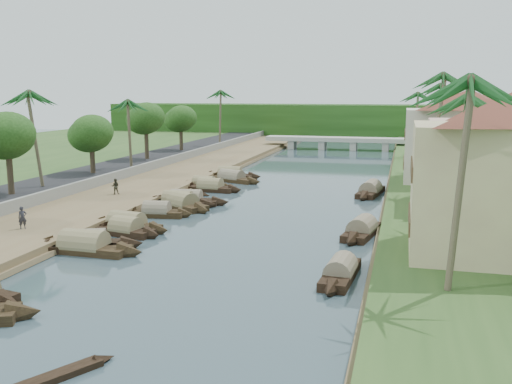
# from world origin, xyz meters

# --- Properties ---
(ground) EXTENTS (220.00, 220.00, 0.00)m
(ground) POSITION_xyz_m (0.00, 0.00, 0.00)
(ground) COLOR #35474F
(ground) RESTS_ON ground
(left_bank) EXTENTS (10.00, 180.00, 0.80)m
(left_bank) POSITION_xyz_m (-16.00, 20.00, 0.40)
(left_bank) COLOR brown
(left_bank) RESTS_ON ground
(right_bank) EXTENTS (16.00, 180.00, 1.20)m
(right_bank) POSITION_xyz_m (19.00, 20.00, 0.60)
(right_bank) COLOR #29471C
(right_bank) RESTS_ON ground
(road) EXTENTS (8.00, 180.00, 1.40)m
(road) POSITION_xyz_m (-24.50, 20.00, 0.70)
(road) COLOR black
(road) RESTS_ON ground
(retaining_wall) EXTENTS (0.40, 180.00, 1.10)m
(retaining_wall) POSITION_xyz_m (-20.20, 20.00, 1.35)
(retaining_wall) COLOR slate
(retaining_wall) RESTS_ON left_bank
(treeline) EXTENTS (120.00, 14.00, 8.00)m
(treeline) POSITION_xyz_m (0.00, 100.00, 4.00)
(treeline) COLOR #19390F
(treeline) RESTS_ON ground
(bridge) EXTENTS (28.00, 4.00, 2.40)m
(bridge) POSITION_xyz_m (0.00, 72.00, 1.72)
(bridge) COLOR #9B9B91
(bridge) RESTS_ON ground
(building_mid) EXTENTS (14.11, 14.11, 9.70)m
(building_mid) POSITION_xyz_m (19.99, 14.00, 6.13)
(building_mid) COLOR #D8AA98
(building_mid) RESTS_ON right_bank
(building_far) EXTENTS (15.59, 15.59, 10.20)m
(building_far) POSITION_xyz_m (18.99, 28.00, 6.38)
(building_far) COLOR beige
(building_far) RESTS_ON right_bank
(building_distant) EXTENTS (12.62, 12.62, 9.20)m
(building_distant) POSITION_xyz_m (19.99, 48.00, 5.88)
(building_distant) COLOR #C9C386
(building_distant) RESTS_ON right_bank
(sampan_2) EXTENTS (9.28, 2.28, 2.40)m
(sampan_2) POSITION_xyz_m (-8.98, -4.24, 0.42)
(sampan_2) COLOR black
(sampan_2) RESTS_ON ground
(sampan_3) EXTENTS (8.28, 4.87, 2.23)m
(sampan_3) POSITION_xyz_m (-9.21, -3.71, 0.42)
(sampan_3) COLOR black
(sampan_3) RESTS_ON ground
(sampan_4) EXTENTS (8.22, 2.93, 2.28)m
(sampan_4) POSITION_xyz_m (-9.14, 2.41, 0.42)
(sampan_4) COLOR black
(sampan_4) RESTS_ON ground
(sampan_5) EXTENTS (6.73, 2.92, 2.11)m
(sampan_5) POSITION_xyz_m (-8.47, 0.99, 0.41)
(sampan_5) COLOR black
(sampan_5) RESTS_ON ground
(sampan_6) EXTENTS (6.96, 2.47, 2.06)m
(sampan_6) POSITION_xyz_m (-8.91, 7.76, 0.41)
(sampan_6) COLOR black
(sampan_6) RESTS_ON ground
(sampan_7) EXTENTS (8.28, 2.08, 2.19)m
(sampan_7) POSITION_xyz_m (-8.94, 12.82, 0.42)
(sampan_7) COLOR black
(sampan_7) RESTS_ON ground
(sampan_8) EXTENTS (7.71, 5.62, 2.41)m
(sampan_8) POSITION_xyz_m (-8.01, 11.70, 0.42)
(sampan_8) COLOR black
(sampan_8) RESTS_ON ground
(sampan_9) EXTENTS (9.07, 2.76, 2.25)m
(sampan_9) POSITION_xyz_m (-8.40, 13.66, 0.42)
(sampan_9) COLOR black
(sampan_9) RESTS_ON ground
(sampan_10) EXTENTS (7.22, 2.03, 2.00)m
(sampan_10) POSITION_xyz_m (-10.08, 23.46, 0.41)
(sampan_10) COLOR black
(sampan_10) RESTS_ON ground
(sampan_11) EXTENTS (7.87, 2.35, 2.23)m
(sampan_11) POSITION_xyz_m (-8.61, 21.60, 0.42)
(sampan_11) COLOR black
(sampan_11) RESTS_ON ground
(sampan_12) EXTENTS (9.12, 5.14, 2.19)m
(sampan_12) POSITION_xyz_m (-8.34, 28.88, 0.41)
(sampan_12) COLOR black
(sampan_12) RESTS_ON ground
(sampan_13) EXTENTS (8.54, 2.26, 2.30)m
(sampan_13) POSITION_xyz_m (-9.33, 31.38, 0.42)
(sampan_13) COLOR black
(sampan_13) RESTS_ON ground
(sampan_14) EXTENTS (2.09, 8.08, 1.97)m
(sampan_14) POSITION_xyz_m (9.05, -5.42, 0.41)
(sampan_14) COLOR black
(sampan_14) RESTS_ON ground
(sampan_15) EXTENTS (3.13, 8.40, 2.21)m
(sampan_15) POSITION_xyz_m (9.51, 5.50, 0.42)
(sampan_15) COLOR black
(sampan_15) RESTS_ON ground
(sampan_16) EXTENTS (3.16, 9.58, 2.29)m
(sampan_16) POSITION_xyz_m (9.08, 23.96, 0.42)
(sampan_16) COLOR black
(sampan_16) RESTS_ON ground
(canoe_0) EXTENTS (3.28, 4.92, 0.70)m
(canoe_0) POSITION_xyz_m (-0.40, -20.55, 0.10)
(canoe_0) COLOR black
(canoe_0) RESTS_ON ground
(canoe_1) EXTENTS (4.95, 1.01, 0.80)m
(canoe_1) POSITION_xyz_m (-8.94, -2.94, 0.10)
(canoe_1) COLOR black
(canoe_1) RESTS_ON ground
(canoe_2) EXTENTS (5.60, 1.73, 0.81)m
(canoe_2) POSITION_xyz_m (-10.33, 18.89, 0.10)
(canoe_2) COLOR black
(canoe_2) RESTS_ON ground
(palm_0) EXTENTS (3.20, 3.20, 12.03)m
(palm_0) POSITION_xyz_m (15.00, -9.41, 11.43)
(palm_0) COLOR brown
(palm_0) RESTS_ON ground
(palm_1) EXTENTS (3.20, 3.20, 11.06)m
(palm_1) POSITION_xyz_m (16.00, 5.05, 10.50)
(palm_1) COLOR brown
(palm_1) RESTS_ON ground
(palm_2) EXTENTS (3.20, 3.20, 13.03)m
(palm_2) POSITION_xyz_m (15.00, 19.91, 12.40)
(palm_2) COLOR brown
(palm_2) RESTS_ON ground
(palm_3) EXTENTS (3.20, 3.20, 12.24)m
(palm_3) POSITION_xyz_m (16.00, 37.24, 11.63)
(palm_3) COLOR brown
(palm_3) RESTS_ON ground
(palm_5) EXTENTS (3.20, 3.20, 11.15)m
(palm_5) POSITION_xyz_m (-24.00, 12.30, 10.79)
(palm_5) COLOR brown
(palm_5) RESTS_ON ground
(palm_6) EXTENTS (3.20, 3.20, 10.02)m
(palm_6) POSITION_xyz_m (-22.00, 28.69, 9.68)
(palm_6) COLOR brown
(palm_6) RESTS_ON ground
(palm_7) EXTENTS (3.20, 3.20, 11.13)m
(palm_7) POSITION_xyz_m (14.00, 53.68, 10.55)
(palm_7) COLOR brown
(palm_7) RESTS_ON ground
(palm_8) EXTENTS (3.20, 3.20, 11.26)m
(palm_8) POSITION_xyz_m (-20.50, 61.28, 10.88)
(palm_8) COLOR brown
(palm_8) RESTS_ON ground
(tree_2) EXTENTS (5.04, 5.04, 7.66)m
(tree_2) POSITION_xyz_m (-24.00, 7.70, 6.90)
(tree_2) COLOR #463828
(tree_2) RESTS_ON ground
(tree_3) EXTENTS (5.02, 5.02, 6.80)m
(tree_3) POSITION_xyz_m (-24.00, 22.65, 6.06)
(tree_3) COLOR #463828
(tree_3) RESTS_ON ground
(tree_4) EXTENTS (5.15, 5.15, 7.97)m
(tree_4) POSITION_xyz_m (-24.00, 37.73, 7.16)
(tree_4) COLOR #463828
(tree_4) RESTS_ON ground
(tree_5) EXTENTS (4.96, 4.96, 7.22)m
(tree_5) POSITION_xyz_m (-24.00, 51.06, 6.50)
(tree_5) COLOR #463828
(tree_5) RESTS_ON ground
(tree_6) EXTENTS (4.29, 4.29, 7.14)m
(tree_6) POSITION_xyz_m (24.00, 30.42, 6.47)
(tree_6) COLOR #463828
(tree_6) RESTS_ON ground
(person_near) EXTENTS (0.72, 0.74, 1.72)m
(person_near) POSITION_xyz_m (-15.51, -2.07, 1.66)
(person_near) COLOR #28272F
(person_near) RESTS_ON left_bank
(person_far) EXTENTS (0.95, 0.86, 1.60)m
(person_far) POSITION_xyz_m (-15.90, 13.16, 1.60)
(person_far) COLOR #2B2A1E
(person_far) RESTS_ON left_bank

